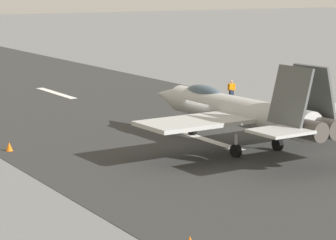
# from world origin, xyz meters

# --- Properties ---
(ground_plane) EXTENTS (400.00, 400.00, 0.00)m
(ground_plane) POSITION_xyz_m (0.00, 0.00, 0.00)
(ground_plane) COLOR slate
(runway_strip) EXTENTS (240.00, 26.00, 0.02)m
(runway_strip) POSITION_xyz_m (-0.02, 0.00, 0.01)
(runway_strip) COLOR #2F302F
(runway_strip) RESTS_ON ground
(fighter_jet) EXTENTS (16.99, 14.34, 5.56)m
(fighter_jet) POSITION_xyz_m (-3.15, -0.23, 2.36)
(fighter_jet) COLOR #B1B2B0
(fighter_jet) RESTS_ON ground
(crew_person) EXTENTS (0.40, 0.67, 1.66)m
(crew_person) POSITION_xyz_m (13.03, -11.56, 0.83)
(crew_person) COLOR #1E2338
(crew_person) RESTS_ON ground
(marker_cone_mid) EXTENTS (0.44, 0.44, 0.55)m
(marker_cone_mid) POSITION_xyz_m (3.48, 11.92, 0.28)
(marker_cone_mid) COLOR orange
(marker_cone_mid) RESTS_ON ground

